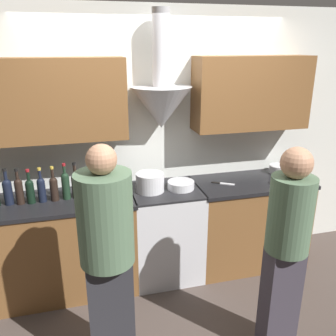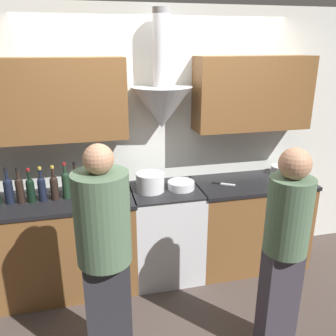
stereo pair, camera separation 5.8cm
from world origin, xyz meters
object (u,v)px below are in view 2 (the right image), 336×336
Objects in this scene: saucepan at (280,170)px; wine_bottle_7 at (66,183)px; stove_range at (166,232)px; wine_bottle_3 at (20,189)px; orange_fruit at (279,181)px; mixing_bowl at (181,185)px; wine_bottle_5 at (42,187)px; wine_bottle_2 at (8,189)px; wine_bottle_8 at (76,183)px; stock_pot at (150,182)px; wine_bottle_4 at (31,189)px; person_foreground_right at (285,246)px; person_foreground_left at (105,255)px; wine_bottle_6 at (54,186)px.

wine_bottle_7 is at bearing -176.67° from saucepan.
wine_bottle_3 reaches higher than stove_range.
mixing_bowl is at bearing 171.71° from orange_fruit.
wine_bottle_5 is (0.18, 0.00, -0.01)m from wine_bottle_3.
wine_bottle_2 is 0.98× the size of wine_bottle_7.
mixing_bowl is at bearing -0.72° from wine_bottle_3.
wine_bottle_7 is 1.07m from mixing_bowl.
wine_bottle_2 is 1.64× the size of saucepan.
wine_bottle_8 is 0.98m from mixing_bowl.
wine_bottle_2 is at bearing 177.03° from wine_bottle_5.
wine_bottle_5 reaches higher than mixing_bowl.
wine_bottle_5 is 0.21m from wine_bottle_7.
stock_pot is at bearing -178.33° from stove_range.
orange_fruit is (2.32, -0.15, -0.08)m from wine_bottle_4.
person_foreground_right is at bearing -39.30° from wine_bottle_8.
wine_bottle_2 is (-1.39, 0.02, 0.60)m from stove_range.
wine_bottle_5 is 1.11m from person_foreground_left.
wine_bottle_4 is 0.09m from wine_bottle_5.
person_foreground_right reaches higher than wine_bottle_8.
person_foreground_right is (1.42, -1.16, -0.15)m from wine_bottle_8.
wine_bottle_3 reaches higher than wine_bottle_5.
stock_pot is at bearing -1.14° from wine_bottle_7.
wine_bottle_2 is at bearing 179.42° from wine_bottle_7.
wine_bottle_7 is 0.09m from wine_bottle_8.
stove_range is at bearing 117.45° from person_foreground_right.
wine_bottle_2 reaches higher than wine_bottle_3.
stock_pot is 1.33× the size of saucepan.
orange_fruit is (2.02, -0.17, -0.10)m from wine_bottle_7.
orange_fruit is (1.93, -0.18, -0.09)m from wine_bottle_8.
stock_pot is 1.45m from saucepan.
stove_range is 2.99× the size of wine_bottle_5.
wine_bottle_6 is 1.59× the size of saucepan.
person_foreground_right is at bearing -68.39° from mixing_bowl.
wine_bottle_5 reaches higher than orange_fruit.
stove_range is 1.23m from orange_fruit.
stock_pot is at bearing 177.06° from mixing_bowl.
wine_bottle_8 reaches higher than saucepan.
wine_bottle_4 is 1.15m from person_foreground_left.
wine_bottle_4 is at bearing 176.18° from orange_fruit.
wine_bottle_8 is 1.03m from person_foreground_left.
saucepan is 0.12× the size of person_foreground_left.
stock_pot is at bearing 172.97° from orange_fruit.
wine_bottle_4 is 1.06m from stock_pot.
person_foreground_right is (1.89, -1.14, -0.16)m from wine_bottle_3.
wine_bottle_5 is 1.27m from mixing_bowl.
wine_bottle_5 is at bearing 3.76° from wine_bottle_4.
person_foreground_left reaches higher than person_foreground_right.
wine_bottle_7 is at bearing 1.81° from wine_bottle_3.
wine_bottle_6 is (0.38, -0.01, -0.01)m from wine_bottle_2.
wine_bottle_7 is 1.05m from person_foreground_left.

